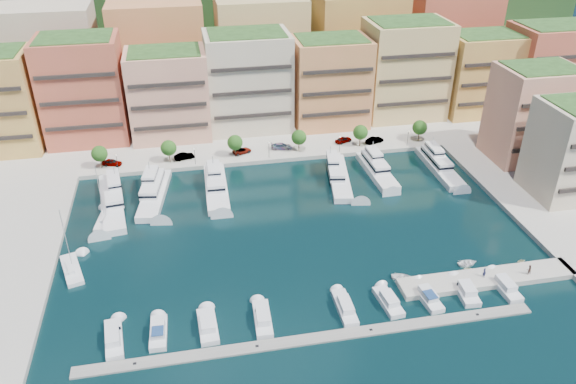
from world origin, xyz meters
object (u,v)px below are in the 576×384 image
cruiser_0 (114,339)px  cruiser_6 (388,302)px  tree_1 (169,148)px  lamppost_2 (269,147)px  cruiser_7 (427,297)px  tender_3 (521,261)px  yacht_4 (338,175)px  yacht_1 (154,192)px  yacht_0 (112,199)px  car_5 (374,140)px  car_1 (184,156)px  person_1 (529,270)px  tender_1 (468,269)px  tree_2 (235,143)px  tree_5 (420,128)px  yacht_2 (216,185)px  sailboat_1 (72,270)px  lamppost_3 (340,141)px  person_0 (484,272)px  cruiser_1 (158,333)px  cruiser_2 (208,326)px  lamppost_4 (408,136)px  yacht_5 (376,168)px  car_4 (343,140)px  cruiser_5 (345,308)px  tender_0 (402,277)px  sailboat_2 (105,220)px  car_0 (112,162)px  car_3 (281,146)px  yacht_6 (438,164)px  tree_3 (299,137)px  tree_4 (360,132)px  cruiser_8 (465,291)px  cruiser_3 (263,319)px  cruiser_9 (504,286)px  lamppost_1 (195,154)px  tree_0 (99,154)px  lamppost_0 (117,160)px

cruiser_0 → cruiser_6: same height
tree_1 → lamppost_2: size_ratio=1.35×
cruiser_7 → tender_3: 21.94m
yacht_4 → lamppost_2: bearing=139.7°
cruiser_0 → yacht_1: bearing=82.6°
yacht_0 → yacht_1: size_ratio=1.15×
yacht_4 → car_5: 20.62m
car_1 → person_1: bearing=-150.3°
tender_1 → person_1: (9.25, -4.10, 1.54)m
tree_2 → person_1: bearing=-51.2°
tree_5 → yacht_2: 55.94m
sailboat_1 → car_5: bearing=29.5°
lamppost_3 → person_0: 54.39m
cruiser_1 → cruiser_2: cruiser_1 is taller
lamppost_3 → car_5: size_ratio=0.83×
lamppost_4 → yacht_5: bearing=-138.0°
lamppost_2 → cruiser_7: lamppost_2 is taller
tender_1 → car_4: 55.53m
cruiser_5 → tender_0: (12.21, 5.93, -0.16)m
lamppost_3 → yacht_1: size_ratio=0.19×
cruiser_6 → sailboat_2: (-48.35, 35.27, -0.23)m
car_0 → car_3: size_ratio=0.88×
lamppost_3 → sailboat_1: (-59.97, -36.54, -3.52)m
tender_1 → car_5: bearing=10.2°
car_4 → car_0: bearing=69.2°
cruiser_1 → cruiser_5: (29.91, 0.00, -0.02)m
lamppost_4 → sailboat_2: bearing=-164.4°
cruiser_2 → car_5: bearing=51.3°
yacht_6 → cruiser_2: (-58.29, -43.99, -0.66)m
tree_3 → tree_4: size_ratio=1.00×
cruiser_8 → cruiser_3: bearing=-180.0°
tree_1 → tree_5: same height
tree_4 → yacht_6: tree_4 is taller
cruiser_9 → car_4: car_4 is taller
tender_3 → tree_3: bearing=24.2°
lamppost_1 → car_1: bearing=128.1°
tree_0 → person_1: (77.24, -56.28, -2.80)m
cruiser_8 → cruiser_9: (7.15, -0.01, -0.00)m
yacht_5 → cruiser_1: bearing=-138.4°
lamppost_0 → car_4: 56.73m
lamppost_0 → cruiser_6: size_ratio=0.54×
cruiser_7 → tender_0: size_ratio=2.12×
cruiser_3 → person_0: 39.60m
sailboat_2 → cruiser_0: bearing=-83.2°
yacht_0 → cruiser_0: bearing=-85.6°
yacht_0 → yacht_5: bearing=2.4°
lamppost_1 → lamppost_3: same height
tree_0 → tender_0: bearing=-43.2°
car_3 → tree_3: bearing=-106.9°
yacht_2 → sailboat_2: (-23.48, -8.82, -0.89)m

